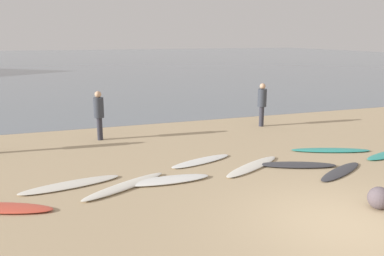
{
  "coord_description": "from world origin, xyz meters",
  "views": [
    {
      "loc": [
        -5.39,
        -5.9,
        3.72
      ],
      "look_at": [
        -0.9,
        6.83,
        0.6
      ],
      "focal_mm": 37.33,
      "sensor_mm": 36.0,
      "label": 1
    }
  ],
  "objects": [
    {
      "name": "surfboard_3",
      "position": [
        -2.72,
        3.59,
        0.05
      ],
      "size": [
        2.27,
        0.61,
        0.1
      ],
      "primitive_type": "ellipsoid",
      "rotation": [
        0.0,
        0.0,
        -0.01
      ],
      "color": "white",
      "rests_on": "ground"
    },
    {
      "name": "ocean_water",
      "position": [
        0.0,
        60.58,
        0.0
      ],
      "size": [
        140.0,
        100.0,
        0.01
      ],
      "primitive_type": "cube",
      "color": "slate",
      "rests_on": "ground"
    },
    {
      "name": "beach_rock_near",
      "position": [
        1.21,
        0.44,
        0.25
      ],
      "size": [
        0.5,
        0.5,
        0.5
      ],
      "primitive_type": "sphere",
      "color": "#584C51",
      "rests_on": "ground"
    },
    {
      "name": "person_2",
      "position": [
        2.84,
        8.64,
        1.07
      ],
      "size": [
        0.37,
        0.37,
        1.81
      ],
      "rotation": [
        0.0,
        0.0,
        2.28
      ],
      "color": "#2D2D38",
      "rests_on": "ground"
    },
    {
      "name": "surfboard_0",
      "position": [
        -6.61,
        3.13,
        0.05
      ],
      "size": [
        2.32,
        1.43,
        0.1
      ],
      "primitive_type": "ellipsoid",
      "rotation": [
        0.0,
        0.0,
        -0.41
      ],
      "color": "#D84C38",
      "rests_on": "ground"
    },
    {
      "name": "surfboard_5",
      "position": [
        -0.07,
        3.89,
        0.04
      ],
      "size": [
        2.42,
        1.68,
        0.08
      ],
      "primitive_type": "ellipsoid",
      "rotation": [
        0.0,
        0.0,
        0.52
      ],
      "color": "silver",
      "rests_on": "ground"
    },
    {
      "name": "surfboard_2",
      "position": [
        -3.85,
        3.55,
        0.05
      ],
      "size": [
        2.46,
        1.67,
        0.09
      ],
      "primitive_type": "ellipsoid",
      "rotation": [
        0.0,
        0.0,
        0.52
      ],
      "color": "silver",
      "rests_on": "ground"
    },
    {
      "name": "surfboard_6",
      "position": [
        1.21,
        3.55,
        0.05
      ],
      "size": [
        2.3,
        1.33,
        0.09
      ],
      "primitive_type": "ellipsoid",
      "rotation": [
        0.0,
        0.0,
        -0.37
      ],
      "color": "#333338",
      "rests_on": "ground"
    },
    {
      "name": "ground_plane",
      "position": [
        0.0,
        10.0,
        -0.1
      ],
      "size": [
        120.0,
        120.0,
        0.2
      ],
      "primitive_type": "cube",
      "color": "tan",
      "rests_on": "ground"
    },
    {
      "name": "surfboard_1",
      "position": [
        -5.12,
        4.12,
        0.04
      ],
      "size": [
        2.62,
        1.09,
        0.08
      ],
      "primitive_type": "ellipsoid",
      "rotation": [
        0.0,
        0.0,
        0.21
      ],
      "color": "silver",
      "rests_on": "ground"
    },
    {
      "name": "surfboard_7",
      "position": [
        2.04,
        2.68,
        0.03
      ],
      "size": [
        2.17,
        1.41,
        0.06
      ],
      "primitive_type": "ellipsoid",
      "rotation": [
        0.0,
        0.0,
        0.47
      ],
      "color": "#333338",
      "rests_on": "ground"
    },
    {
      "name": "person_0",
      "position": [
        -3.85,
        8.59,
        1.06
      ],
      "size": [
        0.36,
        0.36,
        1.8
      ],
      "rotation": [
        0.0,
        0.0,
        4.17
      ],
      "color": "#2D2D38",
      "rests_on": "ground"
    },
    {
      "name": "surfboard_4",
      "position": [
        -1.3,
        4.86,
        0.03
      ],
      "size": [
        2.22,
        1.17,
        0.07
      ],
      "primitive_type": "ellipsoid",
      "rotation": [
        0.0,
        0.0,
        0.32
      ],
      "color": "white",
      "rests_on": "ground"
    },
    {
      "name": "surfboard_8",
      "position": [
        3.15,
        4.52,
        0.04
      ],
      "size": [
        2.59,
        1.37,
        0.08
      ],
      "primitive_type": "ellipsoid",
      "rotation": [
        0.0,
        0.0,
        -0.36
      ],
      "color": "teal",
      "rests_on": "ground"
    }
  ]
}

